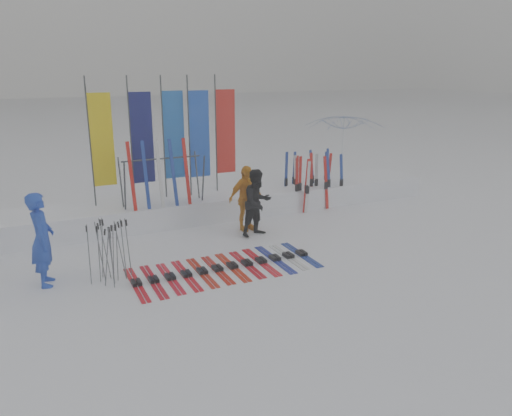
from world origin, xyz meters
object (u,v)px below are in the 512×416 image
person_yellow (246,198)px  ski_rack (162,174)px  person_blue (42,239)px  tent_canopy (343,149)px  person_black (257,203)px  ski_row (224,267)px

person_yellow → ski_rack: size_ratio=0.81×
person_blue → tent_canopy: size_ratio=0.66×
person_black → tent_canopy: (5.10, 3.76, 0.41)m
person_blue → person_black: bearing=-73.5°
person_yellow → ski_row: person_yellow is taller
person_blue → person_black: (4.88, 0.86, -0.08)m
ski_row → ski_rack: bearing=96.0°
person_blue → ski_rack: 3.94m
tent_canopy → ski_rack: tent_canopy is taller
person_yellow → tent_canopy: size_ratio=0.61×
person_blue → person_yellow: bearing=-67.8°
ski_row → person_black: bearing=46.8°
ski_row → tent_canopy: bearing=39.1°
tent_canopy → ski_row: 8.63m
person_blue → person_yellow: 4.97m
person_blue → ski_rack: (3.00, 2.52, 0.48)m
tent_canopy → ski_row: tent_canopy is taller
tent_canopy → person_black: bearing=-143.6°
person_yellow → tent_canopy: (5.19, 3.27, 0.40)m
tent_canopy → ski_row: bearing=-140.9°
person_black → person_yellow: size_ratio=1.00×
person_black → ski_rack: (-1.88, 1.66, 0.56)m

